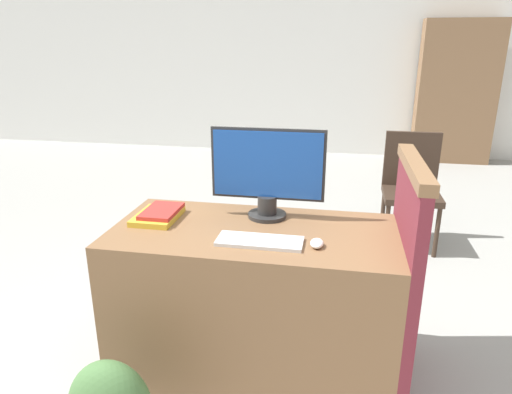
{
  "coord_description": "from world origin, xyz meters",
  "views": [
    {
      "loc": [
        0.38,
        -1.62,
        1.6
      ],
      "look_at": [
        0.02,
        0.3,
        0.94
      ],
      "focal_mm": 32.0,
      "sensor_mm": 36.0,
      "label": 1
    }
  ],
  "objects_px": {
    "mouse": "(317,243)",
    "far_chair": "(411,183)",
    "keyboard": "(260,241)",
    "monitor": "(268,173)",
    "book_stack": "(159,215)"
  },
  "relations": [
    {
      "from": "monitor",
      "to": "book_stack",
      "type": "distance_m",
      "value": 0.58
    },
    {
      "from": "monitor",
      "to": "keyboard",
      "type": "bearing_deg",
      "value": -86.55
    },
    {
      "from": "far_chair",
      "to": "monitor",
      "type": "bearing_deg",
      "value": -60.54
    },
    {
      "from": "far_chair",
      "to": "mouse",
      "type": "bearing_deg",
      "value": -49.46
    },
    {
      "from": "monitor",
      "to": "far_chair",
      "type": "distance_m",
      "value": 1.92
    },
    {
      "from": "mouse",
      "to": "far_chair",
      "type": "distance_m",
      "value": 2.05
    },
    {
      "from": "keyboard",
      "to": "far_chair",
      "type": "relative_size",
      "value": 0.41
    },
    {
      "from": "keyboard",
      "to": "mouse",
      "type": "distance_m",
      "value": 0.25
    },
    {
      "from": "mouse",
      "to": "far_chair",
      "type": "bearing_deg",
      "value": 70.97
    },
    {
      "from": "keyboard",
      "to": "monitor",
      "type": "bearing_deg",
      "value": 93.45
    },
    {
      "from": "mouse",
      "to": "keyboard",
      "type": "bearing_deg",
      "value": -178.88
    },
    {
      "from": "keyboard",
      "to": "mouse",
      "type": "xyz_separation_m",
      "value": [
        0.25,
        0.0,
        0.01
      ]
    },
    {
      "from": "monitor",
      "to": "book_stack",
      "type": "xyz_separation_m",
      "value": [
        -0.53,
        -0.13,
        -0.21
      ]
    },
    {
      "from": "book_stack",
      "to": "monitor",
      "type": "bearing_deg",
      "value": 13.41
    },
    {
      "from": "mouse",
      "to": "far_chair",
      "type": "relative_size",
      "value": 0.09
    }
  ]
}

